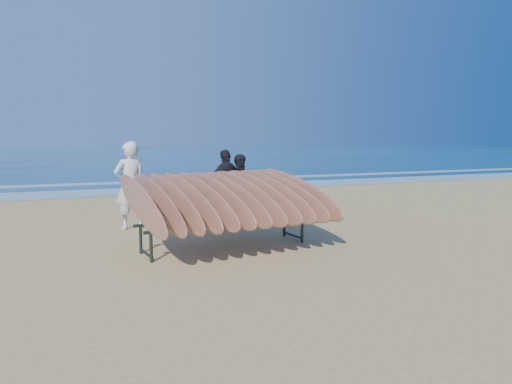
{
  "coord_description": "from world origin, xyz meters",
  "views": [
    {
      "loc": [
        -3.35,
        -7.5,
        2.03
      ],
      "look_at": [
        0.0,
        0.8,
        0.95
      ],
      "focal_mm": 32.0,
      "sensor_mm": 36.0,
      "label": 1
    }
  ],
  "objects_px": {
    "person_white": "(130,185)",
    "person_dark_b": "(226,183)",
    "person_dark_a": "(241,184)",
    "surfboard_rack": "(225,198)"
  },
  "relations": [
    {
      "from": "person_white",
      "to": "person_dark_b",
      "type": "distance_m",
      "value": 2.67
    },
    {
      "from": "person_white",
      "to": "person_dark_a",
      "type": "distance_m",
      "value": 3.11
    },
    {
      "from": "surfboard_rack",
      "to": "person_white",
      "type": "distance_m",
      "value": 2.84
    },
    {
      "from": "surfboard_rack",
      "to": "person_dark_b",
      "type": "height_order",
      "value": "person_dark_b"
    },
    {
      "from": "surfboard_rack",
      "to": "person_dark_b",
      "type": "relative_size",
      "value": 2.05
    },
    {
      "from": "surfboard_rack",
      "to": "person_dark_a",
      "type": "distance_m",
      "value": 3.77
    },
    {
      "from": "surfboard_rack",
      "to": "person_white",
      "type": "bearing_deg",
      "value": 112.52
    },
    {
      "from": "person_white",
      "to": "person_dark_b",
      "type": "xyz_separation_m",
      "value": [
        2.52,
        0.88,
        -0.11
      ]
    },
    {
      "from": "surfboard_rack",
      "to": "person_dark_a",
      "type": "height_order",
      "value": "person_dark_a"
    },
    {
      "from": "person_dark_b",
      "to": "surfboard_rack",
      "type": "bearing_deg",
      "value": 51.77
    }
  ]
}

